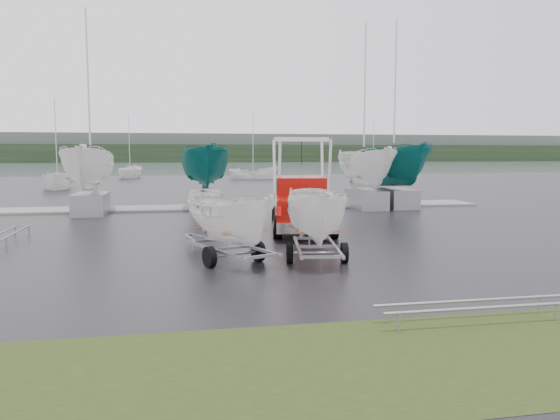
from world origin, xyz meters
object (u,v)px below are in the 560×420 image
object	(u,v)px
trailer_hitched	(317,170)
trailer_parked	(231,175)
pickup_truck	(301,203)
boat_hoist	(302,162)

from	to	relation	value
trailer_hitched	trailer_parked	distance (m)	2.51
trailer_parked	trailer_hitched	bearing A→B (deg)	-28.53
pickup_truck	trailer_hitched	distance (m)	6.99
pickup_truck	boat_hoist	distance (m)	9.98
trailer_hitched	pickup_truck	bearing A→B (deg)	90.00
boat_hoist	trailer_parked	bearing A→B (deg)	-110.11
pickup_truck	boat_hoist	world-z (taller)	boat_hoist
pickup_truck	boat_hoist	size ratio (longest dim) A/B	1.66
boat_hoist	trailer_hitched	bearing A→B (deg)	-101.73
trailer_parked	boat_hoist	world-z (taller)	trailer_parked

